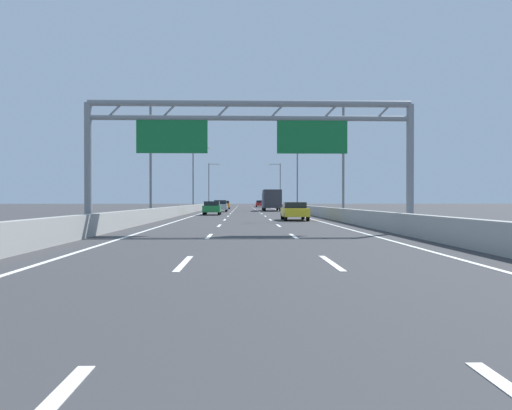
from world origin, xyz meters
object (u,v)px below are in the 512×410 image
at_px(streetlamp_right_mid, 340,152).
at_px(blue_car, 260,203).
at_px(streetlamp_right_distant, 279,183).
at_px(green_car, 212,208).
at_px(streetlamp_left_mid, 154,152).
at_px(streetlamp_left_distant, 210,182).
at_px(box_truck, 271,199).
at_px(sign_gantry, 249,133).
at_px(streetlamp_right_far, 296,174).
at_px(red_car, 260,204).
at_px(silver_car, 220,206).
at_px(orange_car, 225,205).
at_px(streetlamp_left_far, 195,174).
at_px(yellow_car, 295,211).

relative_size(streetlamp_right_mid, blue_car, 2.11).
height_order(streetlamp_right_distant, green_car, streetlamp_right_distant).
xyz_separation_m(streetlamp_left_mid, streetlamp_left_distant, (0.00, 67.36, 0.00)).
bearing_deg(box_truck, streetlamp_right_mid, -83.66).
relative_size(sign_gantry, streetlamp_left_distant, 1.67).
bearing_deg(streetlamp_left_distant, streetlamp_right_far, -66.09).
xyz_separation_m(red_car, silver_car, (-6.92, -47.36, 0.03)).
bearing_deg(box_truck, orange_car, 116.46).
xyz_separation_m(blue_car, red_car, (-0.29, -6.99, -0.04)).
height_order(red_car, green_car, red_car).
relative_size(streetlamp_left_far, yellow_car, 2.29).
xyz_separation_m(streetlamp_left_mid, streetlamp_left_far, (0.00, 33.68, 0.00)).
xyz_separation_m(sign_gantry, streetlamp_left_distant, (-7.37, 83.15, 0.60)).
bearing_deg(yellow_car, streetlamp_right_mid, 21.11).
xyz_separation_m(sign_gantry, streetlamp_left_far, (-7.37, 49.47, 0.60)).
relative_size(streetlamp_left_mid, blue_car, 2.11).
bearing_deg(red_car, streetlamp_left_mid, -98.33).
relative_size(streetlamp_left_mid, streetlamp_left_distant, 1.00).
distance_m(streetlamp_left_mid, streetlamp_right_distant, 68.99).
distance_m(yellow_car, red_car, 76.50).
distance_m(streetlamp_left_far, streetlamp_right_far, 14.93).
bearing_deg(streetlamp_right_mid, streetlamp_right_far, 90.00).
xyz_separation_m(streetlamp_left_distant, red_car, (10.99, 7.66, -4.64)).
bearing_deg(orange_car, red_car, 75.43).
distance_m(silver_car, box_truck, 8.96).
xyz_separation_m(streetlamp_right_far, orange_car, (-11.04, 14.04, -4.63)).
relative_size(streetlamp_left_distant, streetlamp_right_distant, 1.00).
bearing_deg(sign_gantry, orange_car, 93.14).
relative_size(streetlamp_right_mid, streetlamp_right_distant, 1.00).
height_order(streetlamp_left_distant, silver_car, streetlamp_left_distant).
height_order(sign_gantry, streetlamp_left_mid, streetlamp_left_mid).
bearing_deg(streetlamp_right_mid, yellow_car, -158.89).
bearing_deg(red_car, orange_car, -104.57).
xyz_separation_m(streetlamp_right_mid, red_car, (-3.95, 75.01, -4.64)).
bearing_deg(streetlamp_left_mid, streetlamp_left_distant, 90.00).
xyz_separation_m(streetlamp_right_mid, streetlamp_left_far, (-14.93, 33.68, 0.00)).
xyz_separation_m(streetlamp_left_distant, streetlamp_right_distant, (14.93, 0.00, 0.00)).
bearing_deg(streetlamp_right_mid, blue_car, 92.55).
relative_size(streetlamp_right_far, green_car, 2.28).
bearing_deg(streetlamp_right_far, streetlamp_right_mid, -90.00).
xyz_separation_m(streetlamp_left_far, streetlamp_right_distant, (14.93, 33.68, 0.00)).
distance_m(sign_gantry, silver_car, 43.75).
bearing_deg(sign_gantry, streetlamp_right_mid, 64.42).
bearing_deg(sign_gantry, streetlamp_left_distant, 95.07).
relative_size(red_car, box_truck, 0.52).
bearing_deg(silver_car, orange_car, 90.50).
height_order(streetlamp_left_mid, yellow_car, streetlamp_left_mid).
xyz_separation_m(sign_gantry, box_truck, (3.90, 48.67, -3.11)).
xyz_separation_m(streetlamp_left_distant, orange_car, (3.89, -19.64, -4.63)).
distance_m(red_car, silver_car, 47.87).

